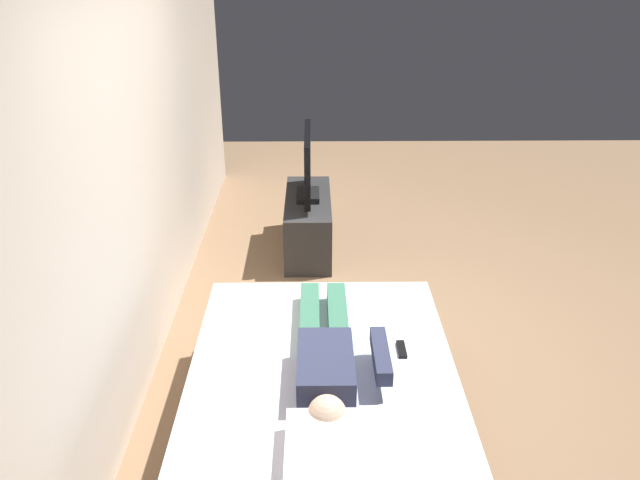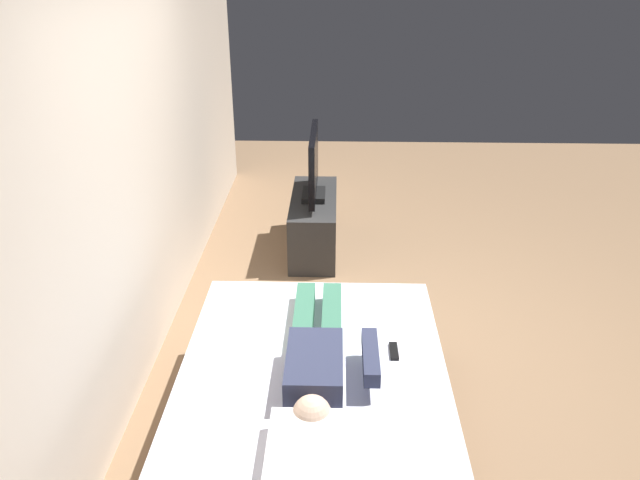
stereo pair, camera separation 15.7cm
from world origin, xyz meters
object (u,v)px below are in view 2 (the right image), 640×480
at_px(remote, 394,351).
at_px(tv, 314,167).
at_px(tv_stand, 314,223).
at_px(pillow, 307,457).
at_px(bed, 313,413).
at_px(person, 318,355).

relative_size(remote, tv, 0.17).
bearing_deg(tv_stand, remote, -167.49).
xyz_separation_m(remote, tv, (2.36, 0.52, 0.24)).
xyz_separation_m(pillow, remote, (0.84, -0.43, -0.05)).
distance_m(bed, remote, 0.55).
bearing_deg(tv, tv_stand, 180.00).
height_order(bed, tv_stand, bed).
relative_size(tv_stand, tv, 1.25).
xyz_separation_m(remote, tv_stand, (2.36, 0.52, -0.30)).
bearing_deg(pillow, tv_stand, 1.64).
height_order(bed, person, person).
xyz_separation_m(pillow, tv, (3.20, 0.09, 0.18)).
distance_m(person, tv_stand, 2.54).
relative_size(bed, remote, 13.06).
bearing_deg(pillow, bed, 0.00).
relative_size(pillow, tv, 0.55).
relative_size(bed, tv, 2.23).
bearing_deg(tv_stand, tv, 0.00).
xyz_separation_m(pillow, person, (0.69, -0.03, 0.02)).
height_order(pillow, remote, pillow).
xyz_separation_m(person, tv_stand, (2.51, 0.12, -0.37)).
relative_size(bed, person, 1.55).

